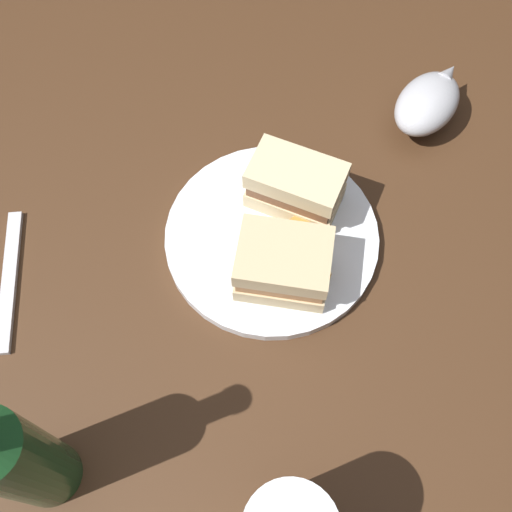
{
  "coord_description": "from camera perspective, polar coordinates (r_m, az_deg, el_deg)",
  "views": [
    {
      "loc": [
        0.27,
        0.04,
        1.44
      ],
      "look_at": [
        -0.04,
        0.02,
        0.8
      ],
      "focal_mm": 43.89,
      "sensor_mm": 36.0,
      "label": 1
    }
  ],
  "objects": [
    {
      "name": "plate",
      "position": [
        0.75,
        1.44,
        1.73
      ],
      "size": [
        0.26,
        0.26,
        0.01
      ],
      "primitive_type": "cylinder",
      "color": "white",
      "rests_on": "dining_table"
    },
    {
      "name": "potato_wedge_back",
      "position": [
        0.72,
        5.73,
        -0.43
      ],
      "size": [
        0.05,
        0.03,
        0.02
      ],
      "primitive_type": "cube",
      "rotation": [
        0.0,
        0.0,
        3.32
      ],
      "color": "gold",
      "rests_on": "plate"
    },
    {
      "name": "gravy_boat",
      "position": [
        0.85,
        15.37,
        13.28
      ],
      "size": [
        0.13,
        0.12,
        0.06
      ],
      "color": "#B7B7BC",
      "rests_on": "dining_table"
    },
    {
      "name": "fork",
      "position": [
        0.78,
        -21.62,
        -2.31
      ],
      "size": [
        0.18,
        0.04,
        0.01
      ],
      "primitive_type": "cube",
      "rotation": [
        0.0,
        0.0,
        3.29
      ],
      "color": "silver",
      "rests_on": "dining_table"
    },
    {
      "name": "sandwich_half_left",
      "position": [
        0.69,
        2.51,
        -0.75
      ],
      "size": [
        0.09,
        0.11,
        0.06
      ],
      "color": "#CCB284",
      "rests_on": "plate"
    },
    {
      "name": "cider_bottle",
      "position": [
        0.6,
        -21.24,
        -16.81
      ],
      "size": [
        0.06,
        0.06,
        0.28
      ],
      "color": "#19421E",
      "rests_on": "dining_table"
    },
    {
      "name": "sandwich_half_right",
      "position": [
        0.74,
        3.64,
        6.43
      ],
      "size": [
        0.1,
        0.12,
        0.07
      ],
      "color": "beige",
      "rests_on": "plate"
    },
    {
      "name": "potato_wedge_front",
      "position": [
        0.74,
        4.4,
        2.24
      ],
      "size": [
        0.04,
        0.04,
        0.02
      ],
      "primitive_type": "cube",
      "rotation": [
        0.0,
        0.0,
        3.89
      ],
      "color": "#B77F33",
      "rests_on": "plate"
    },
    {
      "name": "potato_wedge_middle",
      "position": [
        0.73,
        3.69,
        1.15
      ],
      "size": [
        0.02,
        0.06,
        0.02
      ],
      "primitive_type": "cube",
      "rotation": [
        0.0,
        0.0,
        1.59
      ],
      "color": "gold",
      "rests_on": "plate"
    },
    {
      "name": "ground_plane",
      "position": [
        1.47,
        -0.76,
        -15.1
      ],
      "size": [
        6.0,
        6.0,
        0.0
      ],
      "primitive_type": "plane",
      "color": "#333842"
    },
    {
      "name": "dining_table",
      "position": [
        1.09,
        -1.01,
        -11.29
      ],
      "size": [
        1.16,
        0.81,
        0.77
      ],
      "primitive_type": "cube",
      "color": "#422816",
      "rests_on": "ground"
    }
  ]
}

